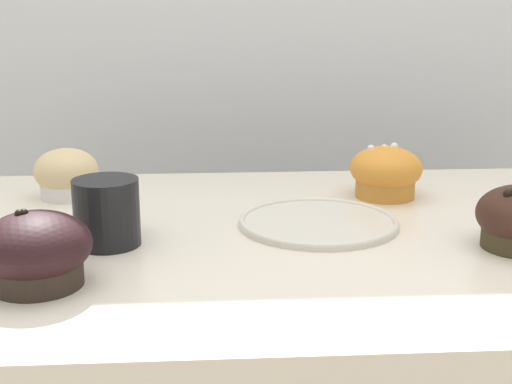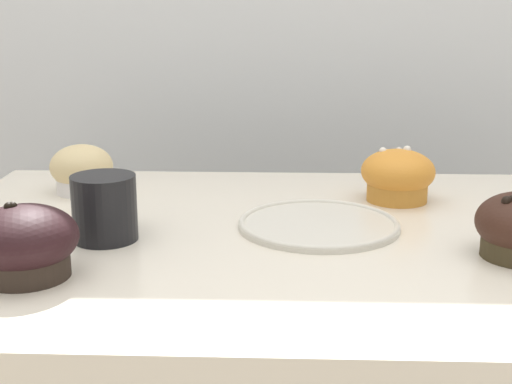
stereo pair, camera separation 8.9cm
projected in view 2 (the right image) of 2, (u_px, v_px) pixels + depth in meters
The scene contains 6 objects.
wall_back at pixel (305, 143), 1.46m from camera, with size 3.20×0.10×1.80m, color silver.
muffin_back_left at pixel (398, 176), 1.01m from camera, with size 0.10×0.10×0.08m.
muffin_back_right at pixel (24, 243), 0.73m from camera, with size 0.11×0.11×0.08m.
muffin_front_left at pixel (82, 170), 1.06m from camera, with size 0.09×0.09×0.07m.
coffee_cup at pixel (105, 206), 0.85m from camera, with size 0.08×0.12×0.08m.
serving_plate at pixel (319, 224), 0.90m from camera, with size 0.20×0.20×0.01m.
Camera 2 is at (-0.05, -0.84, 1.18)m, focal length 50.00 mm.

